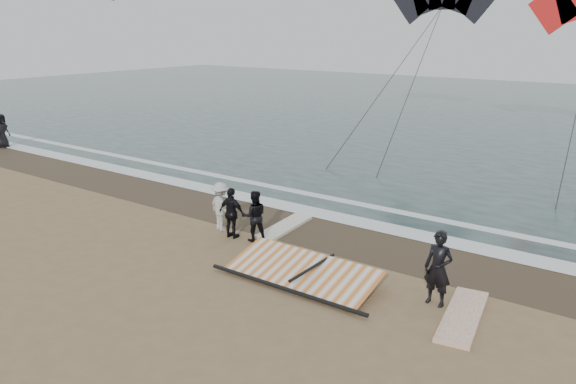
# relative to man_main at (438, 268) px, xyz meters

# --- Properties ---
(ground) EXTENTS (120.00, 120.00, 0.00)m
(ground) POSITION_rel_man_main_xyz_m (-3.36, -2.02, -0.88)
(ground) COLOR #8C704C
(ground) RESTS_ON ground
(sea) EXTENTS (120.00, 54.00, 0.02)m
(sea) POSITION_rel_man_main_xyz_m (-3.36, 30.98, -0.87)
(sea) COLOR #233838
(sea) RESTS_ON ground
(wet_sand) EXTENTS (120.00, 2.80, 0.01)m
(wet_sand) POSITION_rel_man_main_xyz_m (-3.36, 2.48, -0.87)
(wet_sand) COLOR #4C3D2B
(wet_sand) RESTS_ON ground
(foam_near) EXTENTS (120.00, 0.90, 0.01)m
(foam_near) POSITION_rel_man_main_xyz_m (-3.36, 3.88, -0.85)
(foam_near) COLOR white
(foam_near) RESTS_ON sea
(foam_far) EXTENTS (120.00, 0.45, 0.01)m
(foam_far) POSITION_rel_man_main_xyz_m (-3.36, 5.58, -0.85)
(foam_far) COLOR white
(foam_far) RESTS_ON sea
(man_main) EXTENTS (0.67, 0.46, 1.76)m
(man_main) POSITION_rel_man_main_xyz_m (0.00, 0.00, 0.00)
(man_main) COLOR black
(man_main) RESTS_ON ground
(board_white) EXTENTS (1.12, 2.68, 0.10)m
(board_white) POSITION_rel_man_main_xyz_m (0.73, -0.27, -0.83)
(board_white) COLOR white
(board_white) RESTS_ON ground
(board_cream) EXTENTS (0.86, 2.52, 0.10)m
(board_cream) POSITION_rel_man_main_xyz_m (-5.73, 2.02, -0.83)
(board_cream) COLOR silver
(board_cream) RESTS_ON ground
(trio_cluster) EXTENTS (2.42, 0.98, 1.54)m
(trio_cluster) POSITION_rel_man_main_xyz_m (-6.62, 0.69, -0.11)
(trio_cluster) COLOR black
(trio_cluster) RESTS_ON ground
(sail_rig) EXTENTS (4.48, 1.93, 0.50)m
(sail_rig) POSITION_rel_man_main_xyz_m (-3.21, -0.64, -0.69)
(sail_rig) COLOR black
(sail_rig) RESTS_ON ground
(kite_dark) EXTENTS (7.41, 7.60, 16.98)m
(kite_dark) POSITION_rel_man_main_xyz_m (-9.59, 24.11, 6.65)
(kite_dark) COLOR black
(kite_dark) RESTS_ON ground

